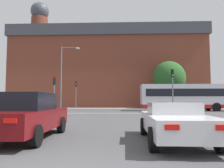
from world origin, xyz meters
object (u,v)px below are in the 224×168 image
car_saloon_left (26,115)px  street_lamp_junction (64,71)px  pedestrian_waiting (47,102)px  traffic_light_far_left (76,90)px  traffic_light_near_right (173,84)px  traffic_light_far_right (153,92)px  traffic_light_near_left (54,88)px  bus_crossing_lead (185,97)px  car_roadster_right (174,121)px

car_saloon_left → street_lamp_junction: (-3.82, 19.53, 4.11)m
car_saloon_left → street_lamp_junction: bearing=100.3°
street_lamp_junction → pedestrian_waiting: bearing=123.3°
traffic_light_far_left → traffic_light_near_right: bearing=-41.3°
traffic_light_near_right → traffic_light_far_left: bearing=138.7°
pedestrian_waiting → traffic_light_near_right: bearing=-64.1°
traffic_light_near_right → pedestrian_waiting: traffic_light_near_right is taller
traffic_light_far_right → pedestrian_waiting: size_ratio=2.31×
traffic_light_far_right → traffic_light_near_left: traffic_light_near_left is taller
traffic_light_near_right → street_lamp_junction: (-12.48, 4.31, 1.88)m
bus_crossing_lead → traffic_light_near_right: size_ratio=2.33×
traffic_light_near_left → car_roadster_right: bearing=-60.7°
bus_crossing_lead → street_lamp_junction: bearing=89.8°
traffic_light_far_right → traffic_light_far_left: bearing=-178.7°
car_saloon_left → traffic_light_near_left: traffic_light_near_left is taller
car_saloon_left → bus_crossing_lead: 22.42m
car_roadster_right → traffic_light_far_left: size_ratio=1.07×
traffic_light_far_left → traffic_light_far_right: bearing=1.3°
car_roadster_right → traffic_light_far_right: size_ratio=1.20×
bus_crossing_lead → pedestrian_waiting: size_ratio=6.53×
bus_crossing_lead → traffic_light_far_right: size_ratio=2.83×
traffic_light_near_right → pedestrian_waiting: 20.46m
traffic_light_near_left → street_lamp_junction: (-0.12, 4.40, 2.36)m
car_roadster_right → pedestrian_waiting: bearing=117.4°
car_roadster_right → pedestrian_waiting: (-13.34, 26.79, 0.30)m
traffic_light_far_left → street_lamp_junction: (-0.17, -6.51, 2.09)m
car_roadster_right → traffic_light_near_right: size_ratio=0.99×
pedestrian_waiting → street_lamp_junction: bearing=-87.4°
car_roadster_right → traffic_light_near_right: (3.66, 15.60, 2.38)m
car_saloon_left → traffic_light_far_right: traffic_light_far_right is taller
bus_crossing_lead → traffic_light_near_left: size_ratio=2.81×
traffic_light_far_left → pedestrian_waiting: traffic_light_far_left is taller
bus_crossing_lead → traffic_light_near_right: bearing=150.3°
traffic_light_far_left → traffic_light_near_left: bearing=-90.3°
bus_crossing_lead → traffic_light_near_left: bearing=106.3°
pedestrian_waiting → car_saloon_left: bearing=-103.2°
traffic_light_far_left → street_lamp_junction: bearing=-91.5°
traffic_light_near_right → pedestrian_waiting: (-17.00, 11.18, -2.08)m
bus_crossing_lead → pedestrian_waiting: 20.64m
traffic_light_near_right → traffic_light_near_left: 12.37m
traffic_light_far_left → pedestrian_waiting: bearing=175.5°
traffic_light_near_right → street_lamp_junction: size_ratio=0.56×
car_roadster_right → bus_crossing_lead: (6.08, 19.85, 1.07)m
traffic_light_near_left → pedestrian_waiting: (-4.64, 11.28, -1.60)m
traffic_light_far_left → pedestrian_waiting: size_ratio=2.59×
car_saloon_left → traffic_light_near_left: bearing=103.0°
car_saloon_left → traffic_light_far_left: size_ratio=1.08×
car_roadster_right → traffic_light_near_left: (-8.70, 15.51, 1.90)m
car_saloon_left → traffic_light_far_left: (-3.65, 26.04, 2.02)m
traffic_light_near_right → traffic_light_far_right: (-0.32, 11.08, -0.49)m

